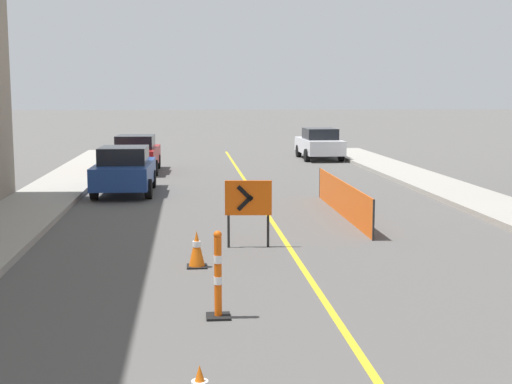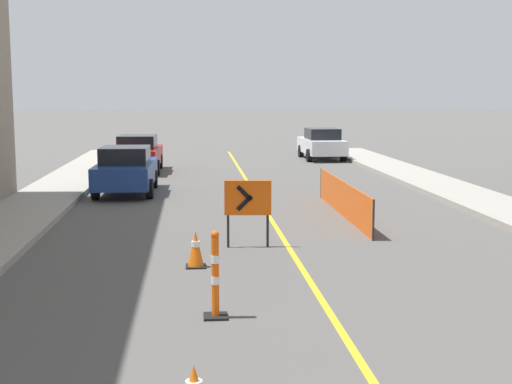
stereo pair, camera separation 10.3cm
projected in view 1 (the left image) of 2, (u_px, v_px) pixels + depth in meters
lane_stripe at (267, 214)px, 19.85m from camera, size 0.12×43.18×0.01m
sidewalk_left at (20, 215)px, 19.21m from camera, size 2.18×43.18×0.16m
sidewalk_right at (499, 208)px, 20.47m from camera, size 2.18×43.18×0.16m
traffic_cone_third at (197, 249)px, 13.78m from camera, size 0.39×0.39×0.72m
delineator_post_rear at (218, 280)px, 10.64m from camera, size 0.36×0.36×1.33m
arrow_barricade_primary at (248, 201)px, 15.48m from camera, size 1.02×0.15×1.47m
safety_mesh_fence at (342, 198)px, 19.61m from camera, size 0.08×6.88×0.96m
parked_car_curb_near at (125, 170)px, 23.84m from camera, size 1.94×4.34×1.59m
parked_car_curb_mid at (136, 154)px, 30.34m from camera, size 1.95×4.35×1.59m
parked_car_curb_far at (319, 144)px, 36.31m from camera, size 1.94×4.34×1.59m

